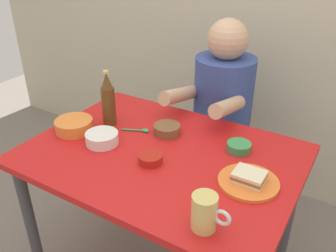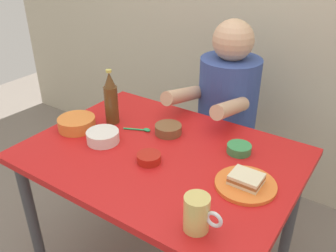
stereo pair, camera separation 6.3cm
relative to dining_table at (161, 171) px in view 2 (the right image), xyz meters
The scene contains 13 objects.
dining_table is the anchor object (origin of this frame).
stool 0.70m from the dining_table, 90.40° to the left, with size 0.34×0.34×0.45m.
person_seated 0.63m from the dining_table, 90.41° to the left, with size 0.33×0.56×0.72m.
plate_orange 0.39m from the dining_table, ahead, with size 0.22×0.22×0.01m, color orange.
sandwich 0.40m from the dining_table, ahead, with size 0.11×0.09×0.04m.
beer_mug 0.47m from the dining_table, 40.94° to the right, with size 0.13×0.08×0.12m.
beer_bottle 0.41m from the dining_table, 165.66° to the left, with size 0.06×0.06×0.26m.
dip_bowl_green 0.34m from the dining_table, 33.79° to the left, with size 0.10×0.10×0.03m.
rice_bowl_white 0.29m from the dining_table, 164.28° to the right, with size 0.14×0.14×0.05m.
condiment_bowl_brown 0.20m from the dining_table, 113.42° to the left, with size 0.12×0.12×0.04m.
sambal_bowl_red 0.14m from the dining_table, 89.97° to the right, with size 0.10×0.10×0.03m.
soup_bowl_orange 0.46m from the dining_table, behind, with size 0.17×0.17×0.05m.
spoon 0.22m from the dining_table, 150.68° to the left, with size 0.12×0.06×0.01m.
Camera 2 is at (0.72, -1.01, 1.54)m, focal length 38.10 mm.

